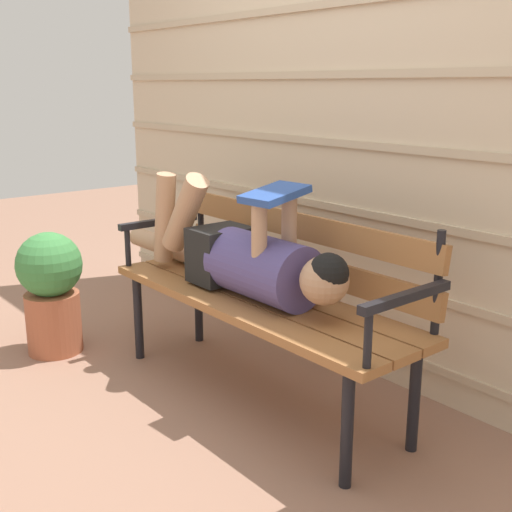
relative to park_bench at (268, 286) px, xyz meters
name	(u,v)px	position (x,y,z in m)	size (l,w,h in m)	color
ground_plane	(244,401)	(0.00, -0.14, -0.51)	(12.00, 12.00, 0.00)	#936B56
house_siding	(360,109)	(0.00, 0.55, 0.74)	(4.10, 0.08, 2.49)	beige
park_bench	(268,286)	(0.00, 0.00, 0.00)	(1.62, 0.49, 0.86)	#9E6638
reclining_person	(243,256)	(-0.09, -0.07, 0.13)	(1.63, 0.27, 0.50)	#514784
potted_plant	(51,288)	(-1.07, -0.55, -0.16)	(0.33, 0.33, 0.64)	#AD5B3D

